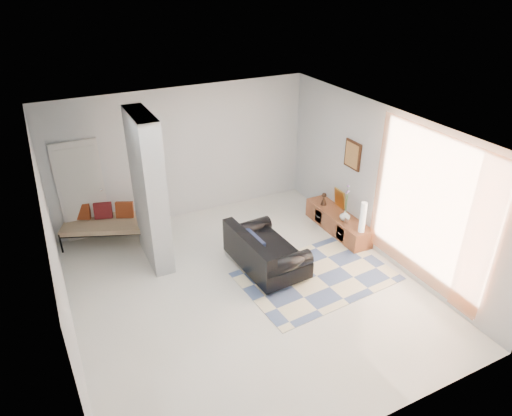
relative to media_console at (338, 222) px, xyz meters
name	(u,v)px	position (x,y,z in m)	size (l,w,h in m)	color
floor	(246,289)	(-2.52, -0.90, -0.20)	(6.00, 6.00, 0.00)	silver
ceiling	(244,132)	(-2.52, -0.90, 2.60)	(6.00, 6.00, 0.00)	white
wall_back	(184,154)	(-2.52, 2.10, 1.20)	(6.00, 6.00, 0.00)	silver
wall_front	(368,345)	(-2.52, -3.90, 1.20)	(6.00, 6.00, 0.00)	silver
wall_left	(58,264)	(-5.27, -0.90, 1.20)	(6.00, 6.00, 0.00)	silver
wall_right	(383,184)	(0.23, -0.90, 1.20)	(6.00, 6.00, 0.00)	silver
partition_column	(149,191)	(-3.62, 0.70, 1.20)	(0.35, 1.20, 2.80)	#A9AFB0
hallway_door	(82,191)	(-4.62, 2.06, 0.82)	(0.85, 0.06, 2.04)	silver
curtain	(428,210)	(0.15, -2.05, 1.25)	(2.55, 2.55, 0.00)	orange
wall_art	(353,155)	(0.20, 0.00, 1.45)	(0.04, 0.45, 0.55)	#391D0F
media_console	(338,222)	(0.00, 0.00, 0.00)	(0.45, 1.75, 0.80)	brown
loveseat	(263,252)	(-1.98, -0.50, 0.15)	(1.04, 1.67, 0.76)	silver
daybed	(110,222)	(-4.24, 1.73, 0.21)	(1.98, 1.39, 0.77)	black
area_rug	(317,276)	(-1.25, -1.14, -0.20)	(2.62, 1.74, 0.01)	beige
cylinder_lamp	(363,217)	(-0.02, -0.76, 0.50)	(0.11, 0.11, 0.62)	silver
bronze_figurine	(324,199)	(-0.05, 0.47, 0.33)	(0.13, 0.13, 0.27)	#332116
vase	(345,215)	(-0.05, -0.27, 0.30)	(0.21, 0.21, 0.22)	silver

